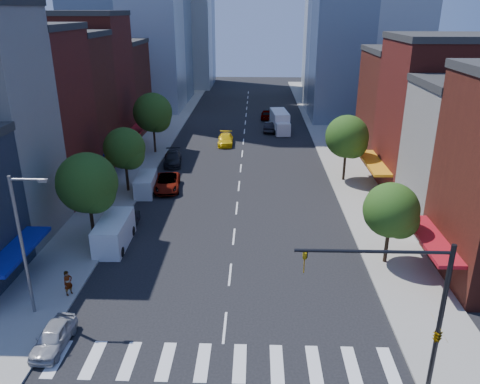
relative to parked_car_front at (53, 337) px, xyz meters
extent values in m
plane|color=black|center=(9.50, 2.00, -0.66)|extent=(220.00, 220.00, 0.00)
cube|color=gray|center=(-3.00, 42.00, -0.58)|extent=(5.00, 120.00, 0.15)
cube|color=gray|center=(22.00, 42.00, -0.58)|extent=(5.00, 120.00, 0.15)
cube|color=silver|center=(9.50, -1.00, -0.65)|extent=(19.00, 3.00, 0.01)
cube|color=maroon|center=(-11.50, 22.50, 7.34)|extent=(12.00, 9.00, 16.00)
cube|color=#521D14|center=(-11.50, 31.00, 6.84)|extent=(12.00, 8.00, 15.00)
cube|color=maroon|center=(-11.50, 39.50, 7.84)|extent=(12.00, 9.00, 17.00)
cube|color=#521D14|center=(-11.50, 49.00, 5.84)|extent=(12.00, 10.00, 13.00)
cube|color=maroon|center=(30.50, 26.00, 6.84)|extent=(12.00, 10.00, 15.00)
cube|color=#521D14|center=(30.50, 36.00, 5.84)|extent=(12.00, 10.00, 13.00)
cylinder|color=black|center=(20.00, -2.50, 3.49)|extent=(0.24, 0.24, 8.00)
cylinder|color=black|center=(16.50, -2.50, 7.09)|extent=(7.00, 0.16, 0.16)
imported|color=gold|center=(13.50, -2.50, 6.49)|extent=(0.22, 0.18, 1.10)
imported|color=gold|center=(20.00, -2.50, 2.69)|extent=(0.48, 2.24, 0.90)
cylinder|color=slate|center=(-2.50, 3.00, 3.99)|extent=(0.20, 0.20, 9.00)
cylinder|color=slate|center=(-1.50, 3.00, 8.29)|extent=(2.00, 0.14, 0.14)
cube|color=slate|center=(-0.60, 3.00, 8.24)|extent=(0.50, 0.25, 0.18)
cylinder|color=black|center=(-2.00, 13.00, 1.45)|extent=(0.28, 0.28, 3.92)
sphere|color=#204413|center=(-2.00, 13.00, 4.39)|extent=(4.80, 4.80, 4.80)
sphere|color=#204413|center=(-1.40, 12.70, 3.69)|extent=(3.36, 3.36, 3.36)
cylinder|color=black|center=(-2.00, 24.00, 1.31)|extent=(0.28, 0.28, 3.64)
sphere|color=#204413|center=(-2.00, 24.00, 4.04)|extent=(4.20, 4.20, 4.20)
sphere|color=#204413|center=(-1.40, 23.70, 3.39)|extent=(2.94, 2.94, 2.94)
cylinder|color=black|center=(-2.00, 38.00, 1.59)|extent=(0.28, 0.28, 4.20)
sphere|color=#204413|center=(-2.00, 38.00, 4.74)|extent=(5.00, 5.00, 5.00)
sphere|color=#204413|center=(-1.40, 37.70, 3.99)|extent=(3.50, 3.50, 3.50)
cylinder|color=black|center=(21.00, 10.00, 1.17)|extent=(0.28, 0.28, 3.36)
sphere|color=#204413|center=(21.00, 10.00, 3.69)|extent=(4.00, 4.00, 4.00)
sphere|color=#204413|center=(21.60, 9.70, 3.09)|extent=(2.80, 2.80, 2.80)
cylinder|color=black|center=(21.00, 28.00, 1.45)|extent=(0.28, 0.28, 3.92)
sphere|color=#204413|center=(21.00, 28.00, 4.39)|extent=(4.60, 4.60, 4.60)
sphere|color=#204413|center=(21.60, 27.70, 3.69)|extent=(3.22, 3.22, 3.22)
imported|color=#A4A4A8|center=(0.00, 0.00, 0.00)|extent=(1.67, 3.89, 1.31)
imported|color=black|center=(0.00, 14.67, 0.08)|extent=(1.95, 4.58, 1.47)
imported|color=#999999|center=(2.00, 24.71, 0.10)|extent=(3.14, 5.73, 1.52)
imported|color=black|center=(1.12, 33.28, 0.08)|extent=(2.70, 5.32, 1.48)
cube|color=white|center=(0.00, 12.16, 0.48)|extent=(2.24, 5.41, 2.26)
cube|color=black|center=(0.03, 10.11, 0.80)|extent=(2.01, 1.11, 0.97)
cylinder|color=black|center=(-0.94, 10.31, -0.28)|extent=(0.28, 0.82, 0.82)
cylinder|color=black|center=(1.00, 10.34, -0.28)|extent=(0.28, 0.82, 0.82)
cylinder|color=black|center=(-1.00, 13.97, -0.28)|extent=(0.28, 0.82, 0.82)
cylinder|color=black|center=(0.94, 14.00, -0.28)|extent=(0.28, 0.82, 0.82)
cube|color=silver|center=(0.00, 23.63, 0.30)|extent=(2.12, 4.67, 1.91)
cube|color=black|center=(0.11, 21.91, 0.57)|extent=(1.74, 1.02, 0.82)
cylinder|color=black|center=(-0.72, 22.03, -0.34)|extent=(0.27, 0.71, 0.69)
cylinder|color=black|center=(0.92, 22.14, -0.34)|extent=(0.27, 0.71, 0.69)
cylinder|color=black|center=(-0.92, 25.12, -0.34)|extent=(0.27, 0.71, 0.69)
cylinder|color=black|center=(0.72, 25.23, -0.34)|extent=(0.27, 0.71, 0.69)
imported|color=yellow|center=(7.03, 42.39, 0.08)|extent=(2.17, 5.08, 1.46)
imported|color=black|center=(13.47, 50.09, 0.11)|extent=(2.17, 4.79, 1.52)
imported|color=#999999|center=(13.10, 58.90, 0.15)|extent=(2.13, 4.83, 1.62)
cube|color=white|center=(14.93, 50.87, 0.87)|extent=(2.91, 6.38, 3.04)
cube|color=white|center=(15.31, 47.28, 0.39)|extent=(2.26, 1.92, 1.90)
cylinder|color=black|center=(14.19, 47.92, -0.23)|extent=(0.37, 0.88, 0.86)
cylinder|color=black|center=(16.27, 48.14, -0.23)|extent=(0.37, 0.88, 0.86)
cylinder|color=black|center=(13.74, 52.18, -0.23)|extent=(0.37, 0.88, 0.86)
cylinder|color=black|center=(15.82, 52.39, -0.23)|extent=(0.37, 0.88, 0.86)
imported|color=#999999|center=(-1.00, 4.94, 0.36)|extent=(0.70, 0.76, 1.74)
imported|color=#999999|center=(-1.41, 13.19, 0.29)|extent=(0.76, 0.89, 1.59)
camera|label=1|loc=(11.19, -21.05, 17.17)|focal=35.00mm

